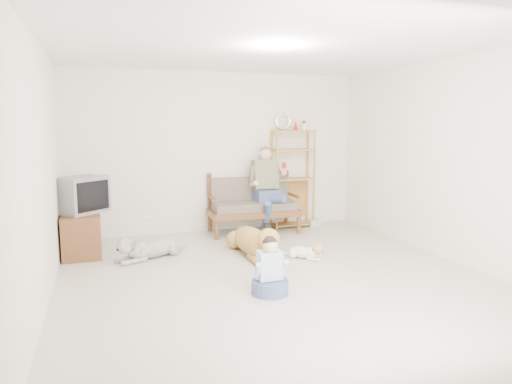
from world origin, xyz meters
name	(u,v)px	position (x,y,z in m)	size (l,w,h in m)	color
floor	(277,279)	(0.00, 0.00, 0.00)	(5.50, 5.50, 0.00)	silver
ceiling	(278,45)	(0.00, 0.00, 2.70)	(5.50, 5.50, 0.00)	white
wall_back	(219,152)	(0.00, 2.75, 1.35)	(5.00, 5.00, 0.00)	silver
wall_front	(449,206)	(0.00, -2.75, 1.35)	(5.00, 5.00, 0.00)	silver
wall_left	(39,174)	(-2.50, 0.00, 1.35)	(5.50, 5.50, 0.00)	silver
wall_right	(453,161)	(2.50, 0.00, 1.35)	(5.50, 5.50, 0.00)	silver
loveseat	(253,204)	(0.50, 2.40, 0.49)	(1.53, 0.76, 0.95)	brown
man	(268,194)	(0.71, 2.21, 0.67)	(0.55, 0.79, 1.28)	#4B5A8B
etagere	(293,178)	(1.30, 2.55, 0.89)	(0.77, 0.34, 2.02)	#B77A39
book_stack	(314,223)	(1.68, 2.42, 0.06)	(0.20, 0.14, 0.13)	silver
tv_stand	(82,233)	(-2.23, 1.88, 0.30)	(0.50, 0.90, 0.60)	brown
crt_tv	(82,195)	(-2.20, 1.87, 0.85)	(0.78, 0.77, 0.51)	slate
wall_outlet	(146,217)	(-1.25, 2.73, 0.30)	(0.12, 0.02, 0.08)	white
golden_retriever	(256,242)	(0.07, 0.97, 0.21)	(0.43, 1.68, 0.51)	gold
shaggy_dog	(148,249)	(-1.37, 1.34, 0.14)	(1.07, 0.60, 0.35)	white
terrier	(307,252)	(0.70, 0.63, 0.10)	(0.46, 0.49, 0.23)	white
child	(270,273)	(-0.24, -0.41, 0.23)	(0.41, 0.41, 0.64)	#4B5A8B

